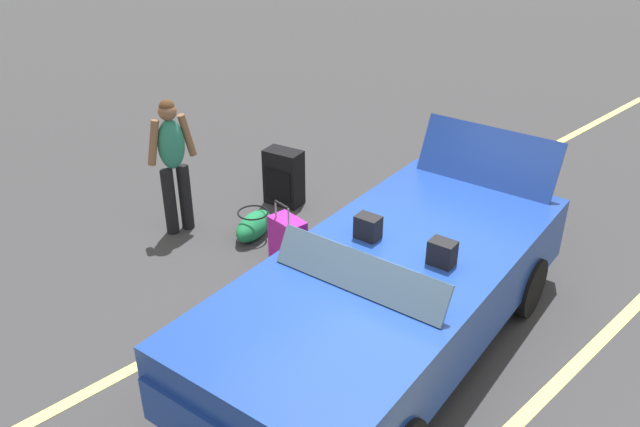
# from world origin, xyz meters

# --- Properties ---
(ground_plane) EXTENTS (80.00, 80.00, 0.00)m
(ground_plane) POSITION_xyz_m (0.00, 0.00, 0.00)
(ground_plane) COLOR #333335
(lot_line_near) EXTENTS (18.00, 0.12, 0.01)m
(lot_line_near) POSITION_xyz_m (0.00, -1.35, 0.00)
(lot_line_near) COLOR #EAE066
(lot_line_near) RESTS_ON ground_plane
(lot_line_mid) EXTENTS (18.00, 0.12, 0.01)m
(lot_line_mid) POSITION_xyz_m (0.00, 1.35, 0.00)
(lot_line_mid) COLOR #EAE066
(lot_line_mid) RESTS_ON ground_plane
(convertible_car) EXTENTS (4.39, 2.43, 1.52)m
(convertible_car) POSITION_xyz_m (0.20, 0.03, 0.59)
(convertible_car) COLOR navy
(convertible_car) RESTS_ON ground_plane
(suitcase_large_black) EXTENTS (0.40, 0.54, 0.74)m
(suitcase_large_black) POSITION_xyz_m (-1.22, -2.83, 0.37)
(suitcase_large_black) COLOR black
(suitcase_large_black) RESTS_ON ground_plane
(suitcase_medium_bright) EXTENTS (0.28, 0.41, 0.83)m
(suitcase_medium_bright) POSITION_xyz_m (-0.22, -1.61, 0.31)
(suitcase_medium_bright) COLOR #991E8C
(suitcase_medium_bright) RESTS_ON ground_plane
(duffel_bag) EXTENTS (0.71, 0.51, 0.34)m
(duffel_bag) POSITION_xyz_m (-0.38, -2.41, 0.16)
(duffel_bag) COLOR #19723F
(duffel_bag) RESTS_ON ground_plane
(traveler_person) EXTENTS (0.61, 0.27, 1.65)m
(traveler_person) POSITION_xyz_m (0.16, -3.17, 0.93)
(traveler_person) COLOR black
(traveler_person) RESTS_ON ground_plane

